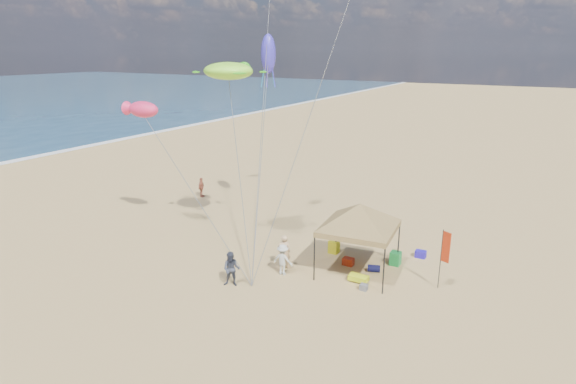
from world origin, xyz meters
name	(u,v)px	position (x,y,z in m)	size (l,w,h in m)	color
ground	(255,294)	(0.00, 0.00, 0.00)	(280.00, 280.00, 0.00)	tan
canopy_tent	(360,206)	(3.16, 4.33, 3.41)	(6.61, 6.61, 4.10)	black
feather_flag	(445,250)	(7.14, 4.62, 1.93)	(0.41, 0.19, 2.87)	black
cooler_red	(348,261)	(2.46, 4.86, 0.19)	(0.54, 0.38, 0.38)	#A3270D
cooler_blue	(421,254)	(5.41, 7.61, 0.19)	(0.54, 0.38, 0.38)	#2416B6
bag_navy	(374,268)	(3.86, 4.77, 0.18)	(0.36, 0.36, 0.60)	black
bag_orange	(350,235)	(1.12, 8.31, 0.18)	(0.36, 0.36, 0.60)	orange
chair_green	(395,258)	(4.52, 6.09, 0.35)	(0.50, 0.50, 0.70)	#198938
chair_yellow	(334,246)	(1.18, 5.91, 0.35)	(0.50, 0.50, 0.70)	#D0CD17
crate_grey	(364,287)	(4.11, 2.78, 0.14)	(0.34, 0.30, 0.28)	slate
beach_cart	(358,278)	(3.60, 3.41, 0.20)	(0.90, 0.50, 0.24)	#CBE119
person_near_a	(284,252)	(-0.18, 2.92, 0.89)	(0.65, 0.43, 1.78)	tan
person_near_b	(232,269)	(-1.35, 0.13, 0.84)	(0.81, 0.63, 1.68)	#343846
person_near_c	(283,260)	(0.11, 2.31, 0.78)	(1.00, 0.58, 1.55)	beige
person_far_a	(201,187)	(-11.55, 10.26, 0.74)	(0.87, 0.36, 1.48)	#A95941
turtle_kite	(228,71)	(-4.11, 4.09, 9.48)	(2.67, 2.14, 0.89)	#93FF30
fish_kite	(143,109)	(-9.58, 3.40, 7.29)	(2.06, 1.03, 0.91)	#F22A5F
squid_kite	(268,54)	(-4.55, 8.64, 10.27)	(0.86, 0.86, 2.25)	#3B33C6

